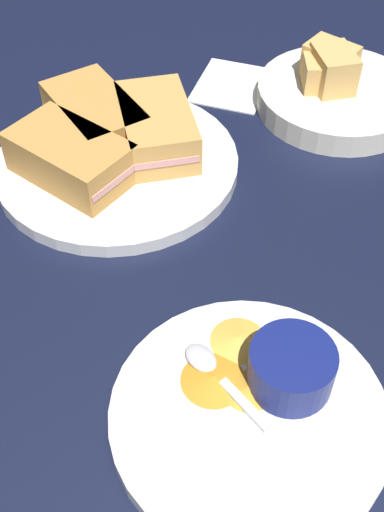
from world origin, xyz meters
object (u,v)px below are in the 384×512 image
plate_sandwich_main (117,164)px  ramekin_light_gravy (291,367)px  ramekin_dark_sauce (60,156)px  spoon_by_gravy_ramekin (211,368)px  spoon_by_dark_ramekin (109,167)px  sandwich_half_extra (71,156)px  sandwich_half_far (95,117)px  plate_chips_companion (249,416)px  bread_basket_rear (336,91)px  sandwich_half_near (157,127)px

plate_sandwich_main → ramekin_light_gravy: bearing=40.5°
ramekin_dark_sauce → spoon_by_gravy_ramekin: bearing=42.5°
plate_sandwich_main → spoon_by_dark_ramekin: 2.41cm
spoon_by_gravy_ramekin → sandwich_half_extra: bearing=-139.2°
sandwich_half_extra → spoon_by_gravy_ramekin: size_ratio=1.78×
ramekin_dark_sauce → ramekin_light_gravy: 34.71cm
sandwich_half_far → plate_chips_companion: 39.59cm
sandwich_half_far → spoon_by_gravy_ramekin: sandwich_half_far is taller
ramekin_light_gravy → spoon_by_gravy_ramekin: size_ratio=0.83×
sandwich_half_extra → plate_chips_companion: 34.12cm
plate_chips_companion → ramekin_light_gravy: (-3.38, 2.81, 2.90)cm
plate_chips_companion → ramekin_light_gravy: ramekin_light_gravy is taller
sandwich_half_far → bread_basket_rear: size_ratio=0.73×
sandwich_half_far → ramekin_light_gravy: 38.50cm
spoon_by_dark_ramekin → ramekin_light_gravy: size_ratio=1.41×
ramekin_light_gravy → spoon_by_gravy_ramekin: 6.70cm
ramekin_dark_sauce → sandwich_half_near: bearing=126.3°
plate_sandwich_main → spoon_by_gravy_ramekin: size_ratio=3.24×
spoon_by_gravy_ramekin → spoon_by_dark_ramekin: bearing=-146.7°
sandwich_half_near → spoon_by_dark_ramekin: 7.21cm
spoon_by_dark_ramekin → ramekin_light_gravy: (23.21, 21.85, 1.74)cm
sandwich_half_extra → ramekin_light_gravy: sandwich_half_extra is taller
sandwich_half_extra → ramekin_dark_sauce: sandwich_half_extra is taller
plate_sandwich_main → sandwich_half_far: size_ratio=1.87×
plate_sandwich_main → spoon_by_dark_ramekin: spoon_by_dark_ramekin is taller
sandwich_half_near → sandwich_half_extra: (6.87, -7.84, 0.00)cm
bread_basket_rear → spoon_by_dark_ramekin: bearing=-51.2°
spoon_by_gravy_ramekin → plate_chips_companion: bearing=49.4°
plate_sandwich_main → ramekin_light_gravy: 33.41cm
sandwich_half_extra → bread_basket_rear: size_ratio=0.74×
sandwich_half_near → sandwich_half_far: size_ratio=1.02×
spoon_by_dark_ramekin → sandwich_half_extra: bearing=-70.0°
spoon_by_gravy_ramekin → bread_basket_rear: 43.56cm
bread_basket_rear → sandwich_half_extra: bearing=-53.3°
ramekin_light_gravy → spoon_by_gravy_ramekin: bearing=-87.9°
sandwich_half_near → ramekin_dark_sauce: sandwich_half_near is taller
plate_chips_companion → bread_basket_rear: (-45.84, 4.92, 1.46)cm
ramekin_dark_sauce → ramekin_light_gravy: (22.01, 26.84, -0.09)cm
plate_chips_companion → sandwich_half_near: bearing=-155.1°
sandwich_half_near → spoon_by_gravy_ramekin: 31.15cm
sandwich_half_far → spoon_by_dark_ramekin: sandwich_half_far is taller
sandwich_half_near → sandwich_half_far: 7.37cm
ramekin_light_gravy → bread_basket_rear: size_ratio=0.35×
plate_sandwich_main → plate_chips_companion: size_ratio=1.22×
spoon_by_dark_ramekin → plate_sandwich_main: bearing=173.8°
sandwich_half_far → spoon_by_gravy_ramekin: (29.47, 18.58, -2.04)cm
ramekin_light_gravy → bread_basket_rear: 42.55cm
sandwich_half_near → ramekin_dark_sauce: bearing=-53.7°
sandwich_half_far → bread_basket_rear: bearing=116.0°
sandwich_half_extra → plate_chips_companion: sandwich_half_extra is taller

